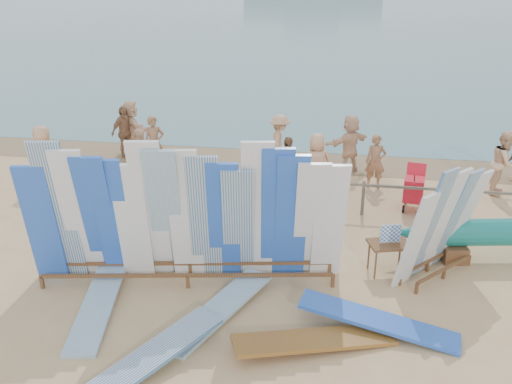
% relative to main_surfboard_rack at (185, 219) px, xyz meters
% --- Properties ---
extents(ground, '(160.00, 160.00, 0.00)m').
position_rel_main_surfboard_rack_xyz_m(ground, '(1.42, 0.89, -1.35)').
color(ground, tan).
rests_on(ground, ground).
extents(ocean, '(320.00, 240.00, 0.02)m').
position_rel_main_surfboard_rack_xyz_m(ocean, '(1.42, 128.89, -1.35)').
color(ocean, slate).
rests_on(ocean, ground).
extents(wet_sand_strip, '(40.00, 2.60, 0.01)m').
position_rel_main_surfboard_rack_xyz_m(wet_sand_strip, '(1.42, 8.09, -1.35)').
color(wet_sand_strip, olive).
rests_on(wet_sand_strip, ground).
extents(fence, '(12.08, 0.08, 0.90)m').
position_rel_main_surfboard_rack_xyz_m(fence, '(1.42, 3.89, -0.71)').
color(fence, '#695E4F').
rests_on(fence, ground).
extents(main_surfboard_rack, '(6.06, 1.74, 3.01)m').
position_rel_main_surfboard_rack_xyz_m(main_surfboard_rack, '(0.00, 0.00, 0.00)').
color(main_surfboard_rack, brown).
rests_on(main_surfboard_rack, ground).
extents(side_surfboard_rack, '(1.86, 1.97, 2.43)m').
position_rel_main_surfboard_rack_xyz_m(side_surfboard_rack, '(4.85, 1.08, -0.25)').
color(side_surfboard_rack, brown).
rests_on(side_surfboard_rack, ground).
extents(vendor_table, '(0.94, 0.78, 1.07)m').
position_rel_main_surfboard_rack_xyz_m(vendor_table, '(3.89, 1.02, -0.99)').
color(vendor_table, brown).
rests_on(vendor_table, ground).
extents(flat_board_e, '(1.96, 2.55, 0.39)m').
position_rel_main_surfboard_rack_xyz_m(flat_board_e, '(0.12, -2.63, -1.35)').
color(flat_board_e, silver).
rests_on(flat_board_e, ground).
extents(flat_board_d, '(2.74, 1.00, 0.40)m').
position_rel_main_surfboard_rack_xyz_m(flat_board_d, '(3.63, -1.02, -1.35)').
color(flat_board_d, blue).
rests_on(flat_board_d, ground).
extents(flat_board_b, '(1.58, 2.70, 0.23)m').
position_rel_main_surfboard_rack_xyz_m(flat_board_b, '(0.87, -1.01, -1.35)').
color(flat_board_b, '#7DABC9').
rests_on(flat_board_b, ground).
extents(flat_board_c, '(2.71, 1.55, 0.28)m').
position_rel_main_surfboard_rack_xyz_m(flat_board_c, '(2.61, -1.64, -1.35)').
color(flat_board_c, '#9C682A').
rests_on(flat_board_c, ground).
extents(flat_board_a, '(1.09, 2.76, 0.23)m').
position_rel_main_surfboard_rack_xyz_m(flat_board_a, '(-1.32, -1.25, -1.35)').
color(flat_board_a, '#7DABC9').
rests_on(flat_board_a, ground).
extents(beach_chair_left, '(0.69, 0.70, 0.80)m').
position_rel_main_surfboard_rack_xyz_m(beach_chair_left, '(2.45, 4.92, -1.11)').
color(beach_chair_left, red).
rests_on(beach_chair_left, ground).
extents(beach_chair_right, '(0.86, 0.87, 0.96)m').
position_rel_main_surfboard_rack_xyz_m(beach_chair_right, '(2.26, 4.47, -1.06)').
color(beach_chair_right, red).
rests_on(beach_chair_right, ground).
extents(stroller, '(0.70, 0.91, 1.14)m').
position_rel_main_surfboard_rack_xyz_m(stroller, '(4.71, 4.49, -0.89)').
color(stroller, red).
rests_on(stroller, ground).
extents(beachgoer_0, '(0.76, 0.96, 1.77)m').
position_rel_main_surfboard_rack_xyz_m(beachgoer_0, '(-5.52, 4.49, -0.46)').
color(beachgoer_0, tan).
rests_on(beachgoer_0, ground).
extents(beachgoer_1, '(0.70, 0.57, 1.70)m').
position_rel_main_surfboard_rack_xyz_m(beachgoer_1, '(-2.92, 6.36, -0.50)').
color(beachgoer_1, '#8C6042').
rests_on(beachgoer_1, ground).
extents(beachgoer_4, '(0.76, 0.98, 1.54)m').
position_rel_main_surfboard_rack_xyz_m(beachgoer_4, '(1.34, 5.30, -0.57)').
color(beachgoer_4, '#8C6042').
rests_on(beachgoer_4, ground).
extents(beachgoer_11, '(1.55, 1.61, 1.83)m').
position_rel_main_surfboard_rack_xyz_m(beachgoer_11, '(-4.22, 7.78, -0.43)').
color(beachgoer_11, beige).
rests_on(beachgoer_11, ground).
extents(beachgoer_7, '(0.58, 0.34, 1.55)m').
position_rel_main_surfboard_rack_xyz_m(beachgoer_7, '(3.77, 5.89, -0.57)').
color(beachgoer_7, '#8C6042').
rests_on(beachgoer_7, ground).
extents(beachgoer_8, '(0.69, 0.94, 1.76)m').
position_rel_main_surfboard_rack_xyz_m(beachgoer_8, '(7.22, 6.05, -0.47)').
color(beachgoer_8, beige).
rests_on(beachgoer_8, ground).
extents(beachgoer_5, '(1.56, 1.53, 1.79)m').
position_rel_main_surfboard_rack_xyz_m(beachgoer_5, '(3.04, 7.16, -0.45)').
color(beachgoer_5, beige).
rests_on(beachgoer_5, ground).
extents(beachgoer_2, '(0.80, 0.83, 1.60)m').
position_rel_main_surfboard_rack_xyz_m(beachgoer_2, '(-2.93, 5.25, -0.55)').
color(beachgoer_2, beige).
rests_on(beachgoer_2, ground).
extents(beachgoer_6, '(0.91, 0.56, 1.73)m').
position_rel_main_surfboard_rack_xyz_m(beachgoer_6, '(2.16, 5.10, -0.48)').
color(beachgoer_6, tan).
rests_on(beachgoer_6, ground).
extents(beachgoer_extra_1, '(0.85, 1.11, 1.73)m').
position_rel_main_surfboard_rack_xyz_m(beachgoer_extra_1, '(-4.32, 7.37, -0.48)').
color(beachgoer_extra_1, '#8C6042').
rests_on(beachgoer_extra_1, ground).
extents(beachgoer_3, '(0.66, 1.19, 1.75)m').
position_rel_main_surfboard_rack_xyz_m(beachgoer_3, '(0.91, 6.98, -0.47)').
color(beachgoer_3, tan).
rests_on(beachgoer_3, ground).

